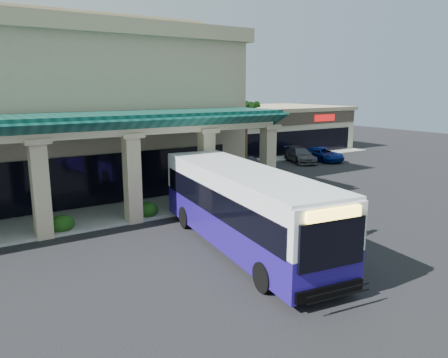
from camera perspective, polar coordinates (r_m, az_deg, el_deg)
ground at (r=20.71m, az=1.64°, el=-7.89°), size 110.00×110.00×0.00m
arcade at (r=23.36m, az=-24.88°, el=0.52°), size 30.00×6.20×5.70m
strip_mall at (r=49.70m, az=2.88°, el=6.58°), size 22.50×12.50×4.90m
palm_0 at (r=33.59m, az=2.85°, el=5.52°), size 2.40×2.40×6.60m
palm_1 at (r=36.64m, az=1.35°, el=5.42°), size 2.40×2.40×5.80m
broadleaf_tree at (r=39.91m, az=-5.13°, el=5.19°), size 2.60×2.60×4.81m
transit_bus at (r=19.18m, az=2.43°, el=-3.96°), size 4.70×12.97×3.54m
pedestrian at (r=21.18m, az=15.34°, el=-5.06°), size 0.51×0.75×1.97m
car_silver at (r=36.93m, az=3.01°, el=2.07°), size 3.05×4.66×1.47m
car_red at (r=42.28m, az=9.92°, el=3.08°), size 3.44×5.11×1.37m
car_gray at (r=43.59m, az=12.86°, el=3.18°), size 2.97×5.02×1.31m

